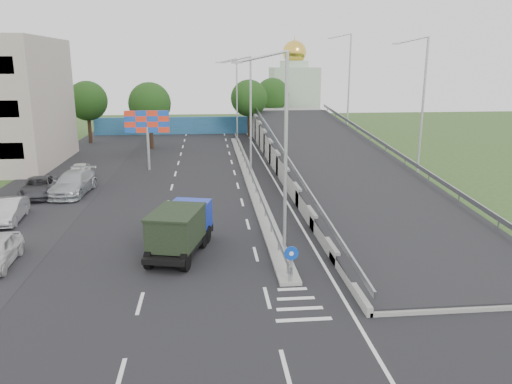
{
  "coord_description": "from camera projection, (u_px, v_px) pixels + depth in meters",
  "views": [
    {
      "loc": [
        -3.55,
        -18.19,
        9.68
      ],
      "look_at": [
        -0.74,
        10.49,
        2.2
      ],
      "focal_mm": 35.0,
      "sensor_mm": 36.0,
      "label": 1
    }
  ],
  "objects": [
    {
      "name": "parking_strip",
      "position": [
        45.0,
        194.0,
        38.05
      ],
      "size": [
        8.0,
        90.0,
        0.05
      ],
      "primitive_type": "cube",
      "color": "black",
      "rests_on": "ground"
    },
    {
      "name": "billboard",
      "position": [
        147.0,
        125.0,
        45.36
      ],
      "size": [
        4.0,
        0.24,
        5.5
      ],
      "color": "#B2B5B7",
      "rests_on": "ground"
    },
    {
      "name": "tree_left_far",
      "position": [
        87.0,
        101.0,
        60.64
      ],
      "size": [
        4.8,
        4.8,
        7.6
      ],
      "color": "black",
      "rests_on": "ground"
    },
    {
      "name": "parked_car_b",
      "position": [
        8.0,
        211.0,
        31.15
      ],
      "size": [
        1.89,
        4.49,
        1.44
      ],
      "primitive_type": "imported",
      "rotation": [
        0.0,
        0.0,
        0.08
      ],
      "color": "#A7A6AC",
      "rests_on": "ground"
    },
    {
      "name": "overpass_ramp",
      "position": [
        335.0,
        156.0,
        43.67
      ],
      "size": [
        10.0,
        50.0,
        3.5
      ],
      "color": "gray",
      "rests_on": "ground"
    },
    {
      "name": "sign_bollard",
      "position": [
        291.0,
        264.0,
        22.12
      ],
      "size": [
        0.64,
        0.23,
        1.67
      ],
      "color": "black",
      "rests_on": "median"
    },
    {
      "name": "median_guardrail",
      "position": [
        249.0,
        169.0,
        43.22
      ],
      "size": [
        0.09,
        44.0,
        0.71
      ],
      "color": "gray",
      "rests_on": "median"
    },
    {
      "name": "median",
      "position": [
        249.0,
        176.0,
        43.38
      ],
      "size": [
        1.0,
        44.0,
        0.2
      ],
      "primitive_type": "cube",
      "color": "gray",
      "rests_on": "ground"
    },
    {
      "name": "ground",
      "position": [
        299.0,
        308.0,
        20.29
      ],
      "size": [
        160.0,
        160.0,
        0.0
      ],
      "primitive_type": "plane",
      "color": "#2D4C1E",
      "rests_on": "ground"
    },
    {
      "name": "blue_wall",
      "position": [
        204.0,
        125.0,
        69.7
      ],
      "size": [
        30.0,
        0.5,
        2.4
      ],
      "primitive_type": "cube",
      "color": "#205D78",
      "rests_on": "ground"
    },
    {
      "name": "lamp_post_mid",
      "position": [
        249.0,
        108.0,
        43.89
      ],
      "size": [
        2.74,
        0.18,
        10.08
      ],
      "color": "#B2B5B7",
      "rests_on": "median"
    },
    {
      "name": "road_surface",
      "position": [
        216.0,
        190.0,
        39.27
      ],
      "size": [
        26.0,
        90.0,
        0.04
      ],
      "primitive_type": "cube",
      "color": "black",
      "rests_on": "ground"
    },
    {
      "name": "tree_ramp_far",
      "position": [
        272.0,
        95.0,
        72.54
      ],
      "size": [
        4.8,
        4.8,
        7.6
      ],
      "color": "black",
      "rests_on": "ground"
    },
    {
      "name": "dump_truck",
      "position": [
        181.0,
        228.0,
        25.83
      ],
      "size": [
        3.44,
        6.06,
        2.53
      ],
      "rotation": [
        0.0,
        0.0,
        -0.25
      ],
      "color": "black",
      "rests_on": "ground"
    },
    {
      "name": "parked_car_c",
      "position": [
        39.0,
        187.0,
        37.14
      ],
      "size": [
        3.07,
        5.36,
        1.41
      ],
      "primitive_type": "imported",
      "rotation": [
        0.0,
        0.0,
        0.15
      ],
      "color": "#38383E",
      "rests_on": "ground"
    },
    {
      "name": "parked_car_d",
      "position": [
        73.0,
        183.0,
        37.68
      ],
      "size": [
        2.85,
        6.0,
        1.69
      ],
      "primitive_type": "imported",
      "rotation": [
        0.0,
        0.0,
        -0.08
      ],
      "color": "#A5AAAE",
      "rests_on": "ground"
    },
    {
      "name": "lamp_post_near",
      "position": [
        282.0,
        144.0,
        24.62
      ],
      "size": [
        2.74,
        0.18,
        10.08
      ],
      "color": "#B2B5B7",
      "rests_on": "median"
    },
    {
      "name": "tree_left_mid",
      "position": [
        150.0,
        104.0,
        56.58
      ],
      "size": [
        4.8,
        4.8,
        7.6
      ],
      "color": "black",
      "rests_on": "ground"
    },
    {
      "name": "parked_car_e",
      "position": [
        79.0,
        172.0,
        42.61
      ],
      "size": [
        1.81,
        4.0,
        1.33
      ],
      "primitive_type": "imported",
      "rotation": [
        0.0,
        0.0,
        0.06
      ],
      "color": "silver",
      "rests_on": "ground"
    },
    {
      "name": "church",
      "position": [
        294.0,
        92.0,
        77.7
      ],
      "size": [
        7.0,
        7.0,
        13.8
      ],
      "color": "#B2CCAD",
      "rests_on": "ground"
    },
    {
      "name": "tree_median_far",
      "position": [
        249.0,
        98.0,
        65.42
      ],
      "size": [
        4.8,
        4.8,
        7.6
      ],
      "color": "black",
      "rests_on": "ground"
    },
    {
      "name": "lamp_post_far",
      "position": [
        235.0,
        94.0,
        63.15
      ],
      "size": [
        2.74,
        0.18,
        10.08
      ],
      "color": "#B2B5B7",
      "rests_on": "median"
    }
  ]
}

